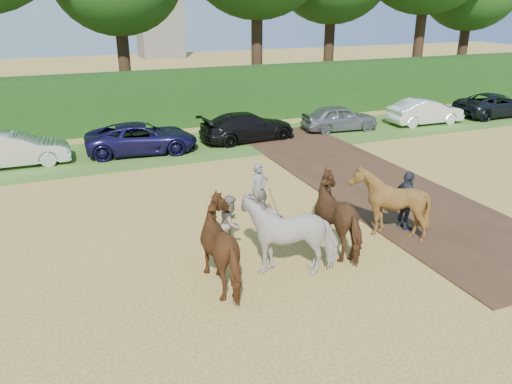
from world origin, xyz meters
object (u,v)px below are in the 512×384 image
object	(u,v)px
spectator_near	(231,223)
spectator_far	(407,201)
plough_team	(315,221)
parked_cars	(303,122)

from	to	relation	value
spectator_near	spectator_far	world-z (taller)	spectator_far
spectator_near	plough_team	size ratio (longest dim) A/B	0.24
spectator_far	parked_cars	bearing A→B (deg)	-10.05
spectator_near	plough_team	world-z (taller)	plough_team
spectator_near	spectator_far	distance (m)	5.29
spectator_near	parked_cars	distance (m)	12.92
plough_team	parked_cars	xyz separation A→B (m)	(5.66, 11.63, -0.32)
parked_cars	plough_team	bearing A→B (deg)	-115.95
spectator_far	plough_team	world-z (taller)	plough_team
plough_team	parked_cars	distance (m)	12.94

